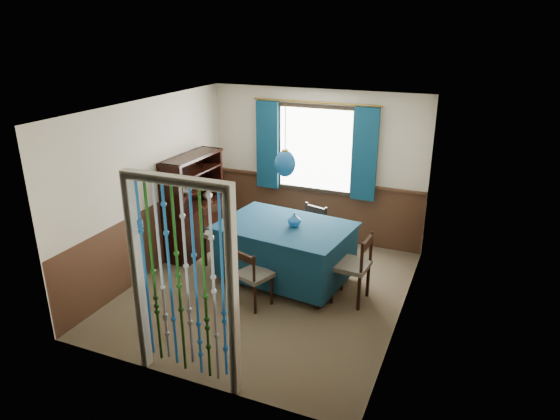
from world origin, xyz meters
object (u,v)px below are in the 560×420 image
at_px(chair_right, 353,266).
at_px(sideboard, 195,218).
at_px(chair_near, 253,276).
at_px(vase_sideboard, 208,193).
at_px(dining_table, 285,249).
at_px(pendant_lamp, 285,163).
at_px(bowl_shelf, 185,191).
at_px(vase_table, 294,220).
at_px(chair_far, 310,233).
at_px(chair_left, 221,234).

xyz_separation_m(chair_right, sideboard, (-2.72, 0.54, 0.06)).
xyz_separation_m(chair_near, vase_sideboard, (-1.51, 1.48, 0.45)).
relative_size(dining_table, pendant_lamp, 2.00).
xyz_separation_m(pendant_lamp, bowl_shelf, (-1.63, 0.08, -0.62)).
bearing_deg(vase_table, chair_far, 91.44).
relative_size(chair_near, vase_table, 4.64).
xyz_separation_m(chair_far, bowl_shelf, (-1.75, -0.64, 0.63)).
height_order(sideboard, vase_sideboard, sideboard).
bearing_deg(chair_near, vase_sideboard, 155.72).
relative_size(chair_right, vase_table, 5.42).
bearing_deg(dining_table, bowl_shelf, -176.07).
relative_size(chair_near, vase_sideboard, 4.50).
distance_m(pendant_lamp, vase_sideboard, 1.97).
bearing_deg(chair_right, vase_sideboard, 76.01).
bearing_deg(dining_table, vase_sideboard, 163.58).
relative_size(chair_far, bowl_shelf, 4.35).
bearing_deg(sideboard, pendant_lamp, -10.65).
height_order(chair_far, sideboard, sideboard).
xyz_separation_m(chair_left, chair_right, (2.10, -0.26, -0.00)).
relative_size(dining_table, bowl_shelf, 9.39).
distance_m(chair_near, chair_right, 1.31).
height_order(chair_left, vase_table, vase_table).
bearing_deg(bowl_shelf, vase_sideboard, 90.00).
distance_m(sideboard, vase_sideboard, 0.45).
bearing_deg(pendant_lamp, chair_far, 81.07).
xyz_separation_m(pendant_lamp, vase_sideboard, (-1.63, 0.70, -0.85)).
height_order(dining_table, vase_table, vase_table).
xyz_separation_m(chair_far, vase_sideboard, (-1.75, -0.02, 0.41)).
relative_size(chair_near, chair_right, 0.86).
height_order(chair_left, sideboard, sideboard).
distance_m(chair_near, chair_left, 1.30).
height_order(chair_right, vase_table, vase_table).
bearing_deg(chair_near, sideboard, 163.51).
height_order(dining_table, chair_right, chair_right).
height_order(pendant_lamp, bowl_shelf, pendant_lamp).
xyz_separation_m(chair_near, chair_right, (1.15, 0.62, 0.07)).
xyz_separation_m(dining_table, chair_right, (1.02, -0.15, 0.01)).
bearing_deg(sideboard, vase_sideboard, 81.38).
bearing_deg(sideboard, dining_table, -10.65).
xyz_separation_m(dining_table, vase_table, (0.13, 0.02, 0.45)).
distance_m(chair_right, pendant_lamp, 1.61).
xyz_separation_m(chair_left, sideboard, (-0.62, 0.28, 0.06)).
distance_m(chair_near, chair_far, 1.52).
bearing_deg(pendant_lamp, chair_right, -8.60).
height_order(chair_far, vase_sideboard, vase_sideboard).
height_order(sideboard, bowl_shelf, sideboard).
height_order(chair_right, sideboard, sideboard).
bearing_deg(pendant_lamp, chair_left, 174.31).
height_order(chair_far, bowl_shelf, bowl_shelf).
bearing_deg(chair_near, pendant_lamp, 101.06).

